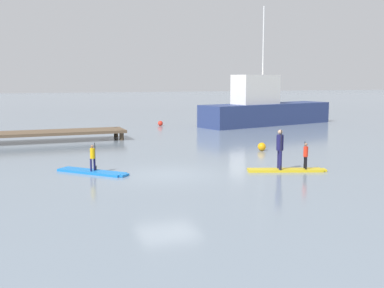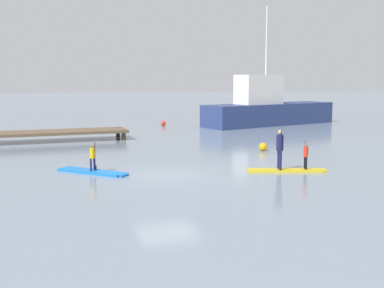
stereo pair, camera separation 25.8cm
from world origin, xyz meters
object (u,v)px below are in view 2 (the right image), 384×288
Objects in this scene: paddleboard_near at (93,172)px; paddler_child_front at (306,155)px; paddler_child_solo at (93,156)px; paddleboard_far at (287,170)px; mooring_buoy_mid at (263,147)px; fishing_boat_white_large at (267,109)px; mooring_buoy_near at (163,123)px; paddler_adult at (280,147)px.

paddleboard_near is 9.02m from paddler_child_front.
paddleboard_far is (7.79, -2.51, -0.66)m from paddler_child_solo.
paddleboard_near is 2.44× the size of paddler_child_front.
paddleboard_far is 7.45× the size of mooring_buoy_mid.
paddler_child_front is 0.09× the size of fishing_boat_white_large.
mooring_buoy_near is (8.49, 18.27, 0.16)m from paddleboard_near.
paddler_child_solo is 1.01× the size of paddler_child_front.
mooring_buoy_near is at bearing 65.07° from paddleboard_near.
paddler_child_front is (0.76, -0.25, 0.67)m from paddleboard_far.
mooring_buoy_mid is at bearing 68.35° from paddler_adult.
fishing_boat_white_large is 8.97m from mooring_buoy_near.
paddleboard_near is 0.22× the size of fishing_boat_white_large.
paddler_child_solo is at bearing -136.81° from fishing_boat_white_large.
mooring_buoy_near is (0.69, 20.78, 0.16)m from paddleboard_far.
mooring_buoy_near is at bearing 65.09° from paddler_child_solo.
paddler_child_front is 5.90m from mooring_buoy_mid.
paddler_child_front is at bearing -114.43° from fishing_boat_white_large.
paddler_child_solo reaches higher than mooring_buoy_near.
paddleboard_far is 1.96× the size of paddler_adult.
mooring_buoy_mid is at bearing 71.42° from paddleboard_far.
mooring_buoy_mid is at bearing 17.34° from paddleboard_near.
mooring_buoy_mid is (1.17, -15.25, 0.01)m from mooring_buoy_near.
paddleboard_near is at bearing 162.18° from paddleboard_far.
paddler_child_front is 20.67m from fishing_boat_white_large.
paddler_child_front is at bearing -17.86° from paddleboard_near.
paddler_child_solo is at bearing -162.67° from mooring_buoy_mid.
paddler_child_solo is 7.88m from paddler_adult.
paddleboard_far is at bearing -18.02° from paddler_adult.
paddler_adult is at bearing -17.81° from paddleboard_near.
paddler_child_solo is 0.09× the size of fishing_boat_white_large.
mooring_buoy_mid reaches higher than mooring_buoy_near.
mooring_buoy_mid is at bearing -119.74° from fishing_boat_white_large.
fishing_boat_white_large reaches higher than paddleboard_near.
paddleboard_near is 6.69× the size of mooring_buoy_near.
mooring_buoy_mid reaches higher than paddleboard_far.
paddleboard_far is at bearing -91.90° from mooring_buoy_near.
paddler_adult is 20.82m from fishing_boat_white_large.
fishing_boat_white_large reaches higher than mooring_buoy_mid.
paddler_child_solo is 0.69× the size of paddler_adult.
paddleboard_near is at bearing -162.66° from mooring_buoy_mid.
mooring_buoy_near is (-0.07, 21.03, -0.51)m from paddler_child_front.
fishing_boat_white_large is at bearing 43.19° from paddler_child_solo.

